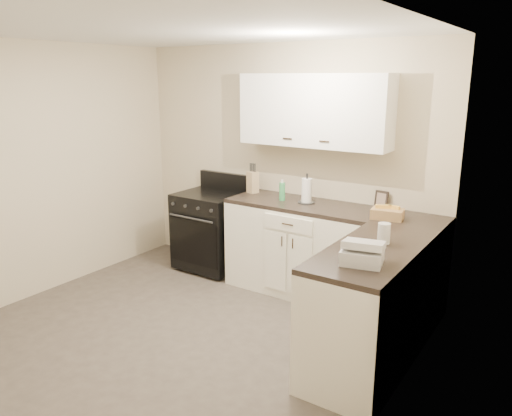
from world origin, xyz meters
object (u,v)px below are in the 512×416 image
Objects in this scene: stove at (211,230)px; paper_towel at (307,191)px; knife_block at (253,182)px; wicker_basket at (387,214)px; countertop_grill at (362,256)px.

paper_towel reaches higher than stove.
knife_block is (0.50, 0.13, 0.60)m from stove.
knife_block reaches higher than wicker_basket.
countertop_grill reaches higher than stove.
stove is 2.13m from wicker_basket.
paper_towel is at bearing 12.81° from knife_block.
stove is 0.79m from knife_block.
countertop_grill reaches higher than wicker_basket.
knife_block is 0.94× the size of paper_towel.
paper_towel reaches higher than countertop_grill.
stove is 3.49× the size of paper_towel.
knife_block is at bearing 173.48° from paper_towel.
paper_towel is 0.88m from wicker_basket.
countertop_grill is (2.30, -1.21, 0.53)m from stove.
knife_block reaches higher than stove.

